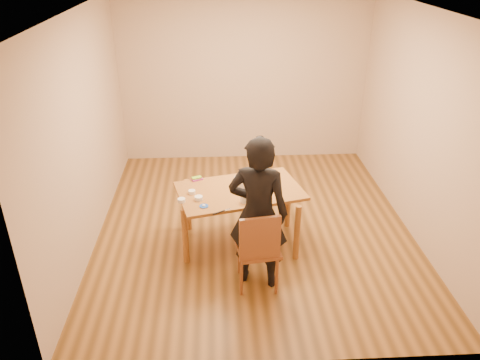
{
  "coord_description": "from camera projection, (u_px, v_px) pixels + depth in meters",
  "views": [
    {
      "loc": [
        -0.47,
        -5.2,
        3.35
      ],
      "look_at": [
        -0.21,
        -0.42,
        0.9
      ],
      "focal_mm": 35.0,
      "sensor_mm": 36.0,
      "label": 1
    }
  ],
  "objects": [
    {
      "name": "dining_chair",
      "position": [
        258.0,
        249.0,
        4.94
      ],
      "size": [
        0.49,
        0.49,
        0.04
      ],
      "primitive_type": "cube",
      "rotation": [
        0.0,
        0.0,
        0.14
      ],
      "color": "brown",
      "rests_on": "floor"
    },
    {
      "name": "frosting_dollop",
      "position": [
        204.0,
        205.0,
        5.13
      ],
      "size": [
        0.04,
        0.04,
        0.02
      ],
      "primitive_type": "ellipsoid",
      "color": "white",
      "rests_on": "frosting_lid"
    },
    {
      "name": "candy_box_pink",
      "position": [
        197.0,
        179.0,
        5.7
      ],
      "size": [
        0.15,
        0.12,
        0.02
      ],
      "primitive_type": "cube",
      "rotation": [
        0.0,
        0.0,
        0.46
      ],
      "color": "#EA37BC",
      "rests_on": "dining_table"
    },
    {
      "name": "cake_plate",
      "position": [
        244.0,
        185.0,
        5.56
      ],
      "size": [
        0.3,
        0.3,
        0.02
      ],
      "primitive_type": "cylinder",
      "color": "#B3130B",
      "rests_on": "dining_table"
    },
    {
      "name": "ramekin_yellow",
      "position": [
        192.0,
        192.0,
        5.4
      ],
      "size": [
        0.08,
        0.08,
        0.04
      ],
      "primitive_type": "cylinder",
      "color": "white",
      "rests_on": "dining_table"
    },
    {
      "name": "frosting_dome",
      "position": [
        244.0,
        178.0,
        5.52
      ],
      "size": [
        0.24,
        0.24,
        0.03
      ],
      "primitive_type": "ellipsoid",
      "color": "white",
      "rests_on": "cake"
    },
    {
      "name": "frosting_lid",
      "position": [
        204.0,
        206.0,
        5.14
      ],
      "size": [
        0.1,
        0.1,
        0.01
      ],
      "primitive_type": "cylinder",
      "color": "#1C4AB7",
      "rests_on": "dining_table"
    },
    {
      "name": "spatula",
      "position": [
        219.0,
        212.0,
        5.02
      ],
      "size": [
        0.13,
        0.09,
        0.01
      ],
      "primitive_type": "cube",
      "rotation": [
        0.0,
        0.0,
        0.55
      ],
      "color": "black",
      "rests_on": "dining_table"
    },
    {
      "name": "ramekin_multi",
      "position": [
        181.0,
        200.0,
        5.22
      ],
      "size": [
        0.09,
        0.09,
        0.04
      ],
      "primitive_type": "cylinder",
      "color": "white",
      "rests_on": "dining_table"
    },
    {
      "name": "cake",
      "position": [
        244.0,
        182.0,
        5.54
      ],
      "size": [
        0.24,
        0.24,
        0.08
      ],
      "primitive_type": "cylinder",
      "color": "white",
      "rests_on": "cake_plate"
    },
    {
      "name": "frosting_tub",
      "position": [
        245.0,
        198.0,
        5.21
      ],
      "size": [
        0.1,
        0.1,
        0.09
      ],
      "primitive_type": "cylinder",
      "color": "white",
      "rests_on": "dining_table"
    },
    {
      "name": "room_shell",
      "position": [
        253.0,
        120.0,
        5.86
      ],
      "size": [
        4.0,
        4.5,
        2.7
      ],
      "color": "brown",
      "rests_on": "ground"
    },
    {
      "name": "candy_box_green",
      "position": [
        197.0,
        178.0,
        5.7
      ],
      "size": [
        0.13,
        0.1,
        0.02
      ],
      "primitive_type": "cube",
      "rotation": [
        0.0,
        0.0,
        0.38
      ],
      "color": "green",
      "rests_on": "candy_box_pink"
    },
    {
      "name": "ramekin_green",
      "position": [
        199.0,
        198.0,
        5.26
      ],
      "size": [
        0.09,
        0.09,
        0.04
      ],
      "primitive_type": "cylinder",
      "color": "white",
      "rests_on": "dining_table"
    },
    {
      "name": "dining_table",
      "position": [
        240.0,
        191.0,
        5.5
      ],
      "size": [
        1.59,
        1.17,
        0.04
      ],
      "primitive_type": "cube",
      "rotation": [
        0.0,
        0.0,
        0.24
      ],
      "color": "brown",
      "rests_on": "floor"
    },
    {
      "name": "person",
      "position": [
        258.0,
        214.0,
        4.8
      ],
      "size": [
        0.71,
        0.55,
        1.71
      ],
      "primitive_type": "imported",
      "rotation": [
        0.0,
        0.0,
        2.89
      ],
      "color": "black",
      "rests_on": "floor"
    }
  ]
}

